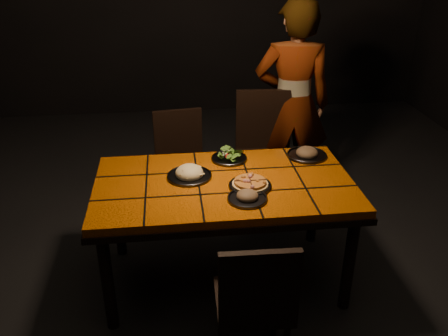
{
  "coord_description": "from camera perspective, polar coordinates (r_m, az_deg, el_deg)",
  "views": [
    {
      "loc": [
        -0.31,
        -2.58,
        2.13
      ],
      "look_at": [
        0.0,
        0.05,
        0.82
      ],
      "focal_mm": 38.0,
      "sensor_mm": 36.0,
      "label": 1
    }
  ],
  "objects": [
    {
      "name": "chair_near",
      "position": [
        2.46,
        3.8,
        -15.58
      ],
      "size": [
        0.4,
        0.4,
        0.85
      ],
      "rotation": [
        0.0,
        0.0,
        3.11
      ],
      "color": "black",
      "rests_on": "ground"
    },
    {
      "name": "room_shell",
      "position": [
        2.68,
        0.02,
        12.72
      ],
      "size": [
        6.04,
        7.04,
        3.08
      ],
      "color": "black",
      "rests_on": "ground"
    },
    {
      "name": "plate_salad",
      "position": [
        3.22,
        0.62,
        1.43
      ],
      "size": [
        0.24,
        0.24,
        0.07
      ],
      "color": "#333338",
      "rests_on": "dining_table"
    },
    {
      "name": "plate_mushroom_a",
      "position": [
        2.74,
        2.83,
        -3.45
      ],
      "size": [
        0.23,
        0.23,
        0.08
      ],
      "color": "#333338",
      "rests_on": "dining_table"
    },
    {
      "name": "chair_far_left",
      "position": [
        3.87,
        -5.22,
        1.29
      ],
      "size": [
        0.44,
        0.44,
        0.87
      ],
      "rotation": [
        0.0,
        0.0,
        0.13
      ],
      "color": "black",
      "rests_on": "ground"
    },
    {
      "name": "plate_pasta",
      "position": [
        2.99,
        -4.19,
        -0.69
      ],
      "size": [
        0.28,
        0.28,
        0.09
      ],
      "color": "#333338",
      "rests_on": "dining_table"
    },
    {
      "name": "dining_table",
      "position": [
        2.98,
        0.02,
        -2.95
      ],
      "size": [
        1.62,
        0.92,
        0.75
      ],
      "color": "#D55F06",
      "rests_on": "ground"
    },
    {
      "name": "diner",
      "position": [
        4.0,
        8.2,
        7.57
      ],
      "size": [
        0.68,
        0.5,
        1.72
      ],
      "primitive_type": "imported",
      "rotation": [
        0.0,
        0.0,
        2.99
      ],
      "color": "brown",
      "rests_on": "ground"
    },
    {
      "name": "plate_pizza",
      "position": [
        2.88,
        3.16,
        -1.98
      ],
      "size": [
        0.26,
        0.26,
        0.04
      ],
      "color": "#333338",
      "rests_on": "dining_table"
    },
    {
      "name": "chair_far_right",
      "position": [
        3.9,
        4.89,
        2.78
      ],
      "size": [
        0.48,
        0.48,
        1.01
      ],
      "rotation": [
        0.0,
        0.0,
        -0.06
      ],
      "color": "black",
      "rests_on": "ground"
    },
    {
      "name": "plate_mushroom_b",
      "position": [
        3.32,
        9.95,
        1.78
      ],
      "size": [
        0.28,
        0.28,
        0.09
      ],
      "color": "#333338",
      "rests_on": "dining_table"
    }
  ]
}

